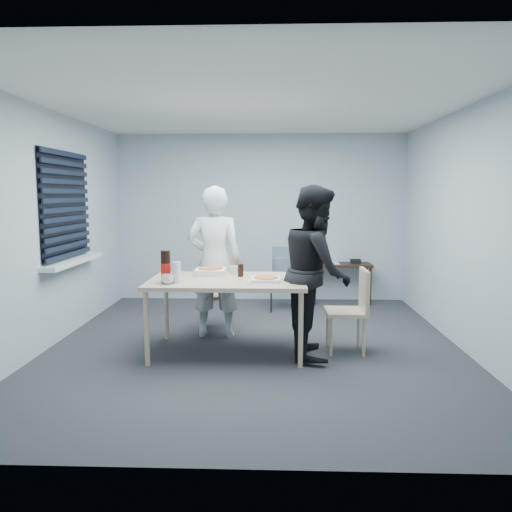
{
  "coord_description": "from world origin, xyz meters",
  "views": [
    {
      "loc": [
        0.21,
        -5.36,
        1.68
      ],
      "look_at": [
        0.01,
        0.1,
        1.0
      ],
      "focal_mm": 35.0,
      "sensor_mm": 36.0,
      "label": 1
    }
  ],
  "objects_px": {
    "chair_far": "(217,288)",
    "mug_b": "(233,270)",
    "person_black": "(316,271)",
    "soda_bottle": "(166,267)",
    "side_table": "(341,269)",
    "stool": "(282,281)",
    "mug_a": "(168,279)",
    "dining_table": "(227,285)",
    "person_white": "(215,262)",
    "backpack": "(282,261)",
    "chair_right": "(354,304)"
  },
  "relations": [
    {
      "from": "chair_far",
      "to": "mug_b",
      "type": "relative_size",
      "value": 8.9
    },
    {
      "from": "person_black",
      "to": "soda_bottle",
      "type": "distance_m",
      "value": 1.54
    },
    {
      "from": "side_table",
      "to": "person_black",
      "type": "bearing_deg",
      "value": -103.34
    },
    {
      "from": "side_table",
      "to": "stool",
      "type": "bearing_deg",
      "value": -149.37
    },
    {
      "from": "soda_bottle",
      "to": "mug_a",
      "type": "bearing_deg",
      "value": -69.95
    },
    {
      "from": "stool",
      "to": "chair_far",
      "type": "bearing_deg",
      "value": -130.32
    },
    {
      "from": "chair_far",
      "to": "mug_a",
      "type": "bearing_deg",
      "value": -104.96
    },
    {
      "from": "stool",
      "to": "mug_a",
      "type": "relative_size",
      "value": 4.33
    },
    {
      "from": "mug_a",
      "to": "soda_bottle",
      "type": "distance_m",
      "value": 0.16
    },
    {
      "from": "mug_a",
      "to": "dining_table",
      "type": "bearing_deg",
      "value": 28.56
    },
    {
      "from": "side_table",
      "to": "mug_a",
      "type": "bearing_deg",
      "value": -126.79
    },
    {
      "from": "stool",
      "to": "mug_a",
      "type": "bearing_deg",
      "value": -117.45
    },
    {
      "from": "stool",
      "to": "person_white",
      "type": "bearing_deg",
      "value": -121.07
    },
    {
      "from": "side_table",
      "to": "backpack",
      "type": "distance_m",
      "value": 1.1
    },
    {
      "from": "soda_bottle",
      "to": "side_table",
      "type": "bearing_deg",
      "value": 51.62
    },
    {
      "from": "backpack",
      "to": "mug_a",
      "type": "bearing_deg",
      "value": -99.39
    },
    {
      "from": "stool",
      "to": "dining_table",
      "type": "bearing_deg",
      "value": -107.29
    },
    {
      "from": "chair_right",
      "to": "mug_a",
      "type": "height_order",
      "value": "chair_right"
    },
    {
      "from": "dining_table",
      "to": "person_black",
      "type": "height_order",
      "value": "person_black"
    },
    {
      "from": "dining_table",
      "to": "soda_bottle",
      "type": "height_order",
      "value": "soda_bottle"
    },
    {
      "from": "dining_table",
      "to": "mug_b",
      "type": "distance_m",
      "value": 0.36
    },
    {
      "from": "backpack",
      "to": "soda_bottle",
      "type": "relative_size",
      "value": 1.23
    },
    {
      "from": "dining_table",
      "to": "stool",
      "type": "bearing_deg",
      "value": 72.71
    },
    {
      "from": "dining_table",
      "to": "chair_far",
      "type": "xyz_separation_m",
      "value": [
        -0.22,
        0.97,
        -0.22
      ]
    },
    {
      "from": "chair_far",
      "to": "person_black",
      "type": "xyz_separation_m",
      "value": [
        1.15,
        -1.03,
        0.37
      ]
    },
    {
      "from": "chair_far",
      "to": "chair_right",
      "type": "distance_m",
      "value": 1.81
    },
    {
      "from": "chair_right",
      "to": "person_white",
      "type": "bearing_deg",
      "value": 160.82
    },
    {
      "from": "backpack",
      "to": "mug_b",
      "type": "bearing_deg",
      "value": -91.48
    },
    {
      "from": "person_white",
      "to": "backpack",
      "type": "bearing_deg",
      "value": -121.3
    },
    {
      "from": "person_white",
      "to": "person_black",
      "type": "bearing_deg",
      "value": 149.56
    },
    {
      "from": "chair_far",
      "to": "stool",
      "type": "bearing_deg",
      "value": 49.68
    },
    {
      "from": "dining_table",
      "to": "side_table",
      "type": "relative_size",
      "value": 1.77
    },
    {
      "from": "mug_a",
      "to": "chair_far",
      "type": "bearing_deg",
      "value": 75.04
    },
    {
      "from": "person_black",
      "to": "mug_a",
      "type": "bearing_deg",
      "value": 99.41
    },
    {
      "from": "dining_table",
      "to": "chair_right",
      "type": "bearing_deg",
      "value": 2.79
    },
    {
      "from": "chair_far",
      "to": "stool",
      "type": "distance_m",
      "value": 1.29
    },
    {
      "from": "mug_b",
      "to": "soda_bottle",
      "type": "distance_m",
      "value": 0.85
    },
    {
      "from": "person_white",
      "to": "soda_bottle",
      "type": "xyz_separation_m",
      "value": [
        -0.4,
        -0.8,
        0.06
      ]
    },
    {
      "from": "person_white",
      "to": "side_table",
      "type": "distance_m",
      "value": 2.59
    },
    {
      "from": "side_table",
      "to": "stool",
      "type": "distance_m",
      "value": 1.08
    },
    {
      "from": "chair_right",
      "to": "soda_bottle",
      "type": "relative_size",
      "value": 2.76
    },
    {
      "from": "chair_far",
      "to": "mug_a",
      "type": "relative_size",
      "value": 7.24
    },
    {
      "from": "chair_right",
      "to": "stool",
      "type": "xyz_separation_m",
      "value": [
        -0.73,
        1.88,
        -0.09
      ]
    },
    {
      "from": "side_table",
      "to": "mug_a",
      "type": "relative_size",
      "value": 7.46
    },
    {
      "from": "side_table",
      "to": "backpack",
      "type": "bearing_deg",
      "value": -148.83
    },
    {
      "from": "soda_bottle",
      "to": "backpack",
      "type": "bearing_deg",
      "value": 60.46
    },
    {
      "from": "person_black",
      "to": "chair_far",
      "type": "bearing_deg",
      "value": 48.16
    },
    {
      "from": "backpack",
      "to": "mug_a",
      "type": "relative_size",
      "value": 3.22
    },
    {
      "from": "soda_bottle",
      "to": "chair_right",
      "type": "bearing_deg",
      "value": 7.79
    },
    {
      "from": "chair_right",
      "to": "soda_bottle",
      "type": "height_order",
      "value": "soda_bottle"
    }
  ]
}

